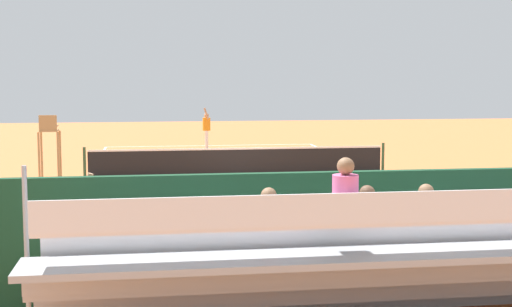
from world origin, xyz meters
TOP-DOWN VIEW (x-y plane):
  - ground_plane at (0.00, 0.00)m, footprint 60.00×60.00m
  - court_line_markings at (0.00, -0.04)m, footprint 10.10×22.20m
  - tennis_net at (0.00, 0.00)m, footprint 10.30×0.10m
  - backdrop_wall at (0.00, 14.00)m, footprint 18.00×0.16m
  - bleacher_stand at (-0.04, 15.35)m, footprint 9.06×2.40m
  - umpire_chair at (6.20, 0.06)m, footprint 0.67×0.67m
  - courtside_bench at (-2.83, 13.27)m, footprint 1.80×0.40m
  - equipment_bag at (-0.96, 13.40)m, footprint 0.90×0.36m
  - tennis_player at (0.29, -9.54)m, footprint 0.40×0.55m
  - tennis_racket at (1.08, -9.28)m, footprint 0.32×0.57m
  - tennis_ball_near at (0.01, -5.93)m, footprint 0.07×0.07m
  - line_judge at (4.01, 13.23)m, footprint 0.37×0.53m

SIDE VIEW (x-z plane):
  - ground_plane at x=0.00m, z-range 0.00..0.00m
  - court_line_markings at x=0.00m, z-range 0.00..0.01m
  - tennis_racket at x=1.08m, z-range 0.00..0.03m
  - tennis_ball_near at x=0.01m, z-range 0.00..0.07m
  - equipment_bag at x=-0.96m, z-range 0.00..0.36m
  - tennis_net at x=0.00m, z-range -0.03..1.04m
  - courtside_bench at x=-2.83m, z-range 0.09..1.02m
  - bleacher_stand at x=-0.04m, z-range -0.29..2.19m
  - backdrop_wall at x=0.00m, z-range 0.00..2.00m
  - tennis_player at x=0.29m, z-range 0.05..1.98m
  - line_judge at x=4.01m, z-range 0.05..1.98m
  - umpire_chair at x=6.20m, z-range 0.24..2.38m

